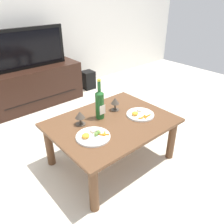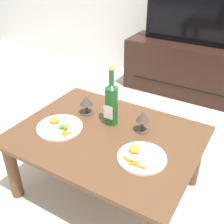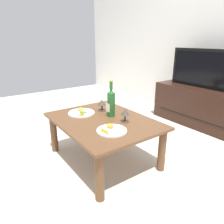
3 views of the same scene
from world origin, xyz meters
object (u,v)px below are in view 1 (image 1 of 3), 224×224
(floor_speaker, at_px, (88,80))
(dinner_plate_left, at_px, (93,136))
(tv_stand, at_px, (35,86))
(dinner_plate_right, at_px, (140,114))
(goblet_right, at_px, (115,102))
(tv_screen, at_px, (28,48))
(dining_table, at_px, (112,128))
(wine_bottle, at_px, (100,103))
(goblet_left, at_px, (80,116))

(floor_speaker, relative_size, dinner_plate_left, 1.06)
(dinner_plate_left, bearing_deg, tv_stand, 81.27)
(tv_stand, bearing_deg, dinner_plate_right, -80.87)
(goblet_right, relative_size, dinner_plate_left, 0.48)
(tv_screen, bearing_deg, tv_stand, 90.00)
(dining_table, xyz_separation_m, tv_screen, (-0.01, 1.59, 0.42))
(tv_screen, height_order, dinner_plate_left, tv_screen)
(tv_screen, distance_m, wine_bottle, 1.49)
(goblet_left, bearing_deg, wine_bottle, -5.42)
(wine_bottle, relative_size, goblet_left, 2.92)
(floor_speaker, bearing_deg, goblet_left, -125.13)
(goblet_left, xyz_separation_m, dinner_plate_left, (-0.04, -0.22, -0.07))
(tv_screen, distance_m, dinner_plate_right, 1.73)
(wine_bottle, height_order, goblet_left, wine_bottle)
(tv_stand, distance_m, dinner_plate_left, 1.71)
(floor_speaker, distance_m, dinner_plate_left, 2.05)
(goblet_left, distance_m, goblet_right, 0.39)
(dining_table, distance_m, dinner_plate_left, 0.29)
(dining_table, bearing_deg, goblet_left, 149.52)
(tv_screen, height_order, goblet_right, tv_screen)
(tv_screen, height_order, dinner_plate_right, tv_screen)
(dinner_plate_left, bearing_deg, dinner_plate_right, -0.07)
(dinner_plate_left, xyz_separation_m, dinner_plate_right, (0.53, -0.00, -0.00))
(dinner_plate_left, bearing_deg, floor_speaker, 55.81)
(dinner_plate_right, bearing_deg, tv_stand, 99.13)
(tv_screen, relative_size, goblet_left, 7.84)
(wine_bottle, height_order, goblet_right, wine_bottle)
(tv_stand, bearing_deg, dinner_plate_left, -98.73)
(dinner_plate_left, bearing_deg, tv_screen, 81.26)
(goblet_left, distance_m, dinner_plate_right, 0.54)
(dining_table, bearing_deg, dinner_plate_right, -18.43)
(goblet_left, bearing_deg, floor_speaker, 52.82)
(tv_screen, xyz_separation_m, wine_bottle, (-0.03, -1.47, -0.21))
(dinner_plate_left, distance_m, dinner_plate_right, 0.53)
(wine_bottle, height_order, dinner_plate_left, wine_bottle)
(wine_bottle, bearing_deg, dinner_plate_right, -34.43)
(dining_table, distance_m, floor_speaker, 1.83)
(goblet_right, relative_size, dinner_plate_right, 0.51)
(dining_table, relative_size, tv_stand, 0.83)
(goblet_right, bearing_deg, goblet_left, 180.00)
(goblet_right, distance_m, dinner_plate_right, 0.26)
(dining_table, xyz_separation_m, floor_speaker, (0.87, 1.59, -0.21))
(tv_stand, relative_size, goblet_right, 9.74)
(tv_screen, xyz_separation_m, goblet_right, (0.17, -1.45, -0.26))
(dining_table, distance_m, goblet_right, 0.26)
(tv_screen, height_order, goblet_left, tv_screen)
(tv_screen, bearing_deg, dinner_plate_right, -80.85)
(goblet_right, height_order, dinner_plate_left, goblet_right)
(floor_speaker, height_order, dinner_plate_left, dinner_plate_left)
(tv_stand, relative_size, wine_bottle, 3.47)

